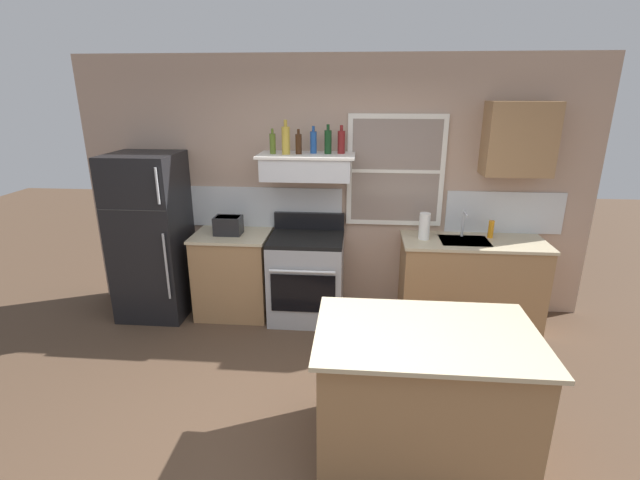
{
  "coord_description": "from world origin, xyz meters",
  "views": [
    {
      "loc": [
        0.28,
        -2.57,
        2.36
      ],
      "look_at": [
        -0.05,
        1.2,
        1.1
      ],
      "focal_mm": 25.57,
      "sensor_mm": 36.0,
      "label": 1
    }
  ],
  "objects_px": {
    "stove_range": "(307,277)",
    "bottle_champagne_gold_foil": "(286,140)",
    "bottle_dark_green_wine": "(328,141)",
    "paper_towel_roll": "(424,226)",
    "dish_soap_bottle": "(491,229)",
    "toaster": "(228,225)",
    "bottle_brown_stout": "(299,144)",
    "refrigerator": "(151,237)",
    "bottle_blue_liqueur": "(313,142)",
    "kitchen_island": "(422,393)",
    "bottle_red_label_wine": "(341,142)",
    "bottle_olive_oil_square": "(273,143)"
  },
  "relations": [
    {
      "from": "stove_range",
      "to": "bottle_champagne_gold_foil",
      "type": "bearing_deg",
      "value": 165.61
    },
    {
      "from": "bottle_dark_green_wine",
      "to": "paper_towel_roll",
      "type": "height_order",
      "value": "bottle_dark_green_wine"
    },
    {
      "from": "bottle_dark_green_wine",
      "to": "dish_soap_bottle",
      "type": "relative_size",
      "value": 1.59
    },
    {
      "from": "toaster",
      "to": "stove_range",
      "type": "bearing_deg",
      "value": -1.41
    },
    {
      "from": "bottle_dark_green_wine",
      "to": "dish_soap_bottle",
      "type": "distance_m",
      "value": 1.88
    },
    {
      "from": "bottle_brown_stout",
      "to": "dish_soap_bottle",
      "type": "height_order",
      "value": "bottle_brown_stout"
    },
    {
      "from": "toaster",
      "to": "dish_soap_bottle",
      "type": "height_order",
      "value": "toaster"
    },
    {
      "from": "paper_towel_roll",
      "to": "dish_soap_bottle",
      "type": "distance_m",
      "value": 0.69
    },
    {
      "from": "stove_range",
      "to": "dish_soap_bottle",
      "type": "distance_m",
      "value": 1.96
    },
    {
      "from": "paper_towel_roll",
      "to": "bottle_dark_green_wine",
      "type": "bearing_deg",
      "value": 174.8
    },
    {
      "from": "refrigerator",
      "to": "toaster",
      "type": "bearing_deg",
      "value": 2.98
    },
    {
      "from": "bottle_blue_liqueur",
      "to": "paper_towel_roll",
      "type": "relative_size",
      "value": 0.99
    },
    {
      "from": "bottle_dark_green_wine",
      "to": "refrigerator",
      "type": "bearing_deg",
      "value": -175.39
    },
    {
      "from": "bottle_brown_stout",
      "to": "kitchen_island",
      "type": "height_order",
      "value": "bottle_brown_stout"
    },
    {
      "from": "bottle_brown_stout",
      "to": "bottle_red_label_wine",
      "type": "bearing_deg",
      "value": 10.69
    },
    {
      "from": "bottle_olive_oil_square",
      "to": "dish_soap_bottle",
      "type": "relative_size",
      "value": 1.36
    },
    {
      "from": "toaster",
      "to": "bottle_dark_green_wine",
      "type": "relative_size",
      "value": 1.04
    },
    {
      "from": "bottle_blue_liqueur",
      "to": "kitchen_island",
      "type": "distance_m",
      "value": 2.61
    },
    {
      "from": "stove_range",
      "to": "bottle_olive_oil_square",
      "type": "relative_size",
      "value": 4.45
    },
    {
      "from": "stove_range",
      "to": "kitchen_island",
      "type": "xyz_separation_m",
      "value": [
        0.98,
        -1.86,
        -0.01
      ]
    },
    {
      "from": "bottle_dark_green_wine",
      "to": "bottle_champagne_gold_foil",
      "type": "bearing_deg",
      "value": -169.44
    },
    {
      "from": "bottle_olive_oil_square",
      "to": "bottle_red_label_wine",
      "type": "height_order",
      "value": "bottle_red_label_wine"
    },
    {
      "from": "bottle_brown_stout",
      "to": "bottle_dark_green_wine",
      "type": "bearing_deg",
      "value": 10.15
    },
    {
      "from": "bottle_red_label_wine",
      "to": "paper_towel_roll",
      "type": "relative_size",
      "value": 1.02
    },
    {
      "from": "bottle_red_label_wine",
      "to": "stove_range",
      "type": "bearing_deg",
      "value": -155.61
    },
    {
      "from": "bottle_brown_stout",
      "to": "kitchen_island",
      "type": "relative_size",
      "value": 0.17
    },
    {
      "from": "stove_range",
      "to": "bottle_olive_oil_square",
      "type": "bearing_deg",
      "value": 166.99
    },
    {
      "from": "bottle_champagne_gold_foil",
      "to": "paper_towel_roll",
      "type": "distance_m",
      "value": 1.63
    },
    {
      "from": "bottle_champagne_gold_foil",
      "to": "bottle_red_label_wine",
      "type": "xyz_separation_m",
      "value": [
        0.54,
        0.1,
        -0.02
      ]
    },
    {
      "from": "refrigerator",
      "to": "bottle_champagne_gold_foil",
      "type": "height_order",
      "value": "bottle_champagne_gold_foil"
    },
    {
      "from": "bottle_blue_liqueur",
      "to": "bottle_champagne_gold_foil",
      "type": "bearing_deg",
      "value": -160.41
    },
    {
      "from": "bottle_brown_stout",
      "to": "paper_towel_roll",
      "type": "relative_size",
      "value": 0.9
    },
    {
      "from": "bottle_olive_oil_square",
      "to": "paper_towel_roll",
      "type": "height_order",
      "value": "bottle_olive_oil_square"
    },
    {
      "from": "kitchen_island",
      "to": "bottle_champagne_gold_foil",
      "type": "bearing_deg",
      "value": 121.69
    },
    {
      "from": "toaster",
      "to": "bottle_red_label_wine",
      "type": "relative_size",
      "value": 1.07
    },
    {
      "from": "bottle_red_label_wine",
      "to": "dish_soap_bottle",
      "type": "height_order",
      "value": "bottle_red_label_wine"
    },
    {
      "from": "bottle_champagne_gold_foil",
      "to": "kitchen_island",
      "type": "xyz_separation_m",
      "value": [
        1.18,
        -1.91,
        -1.43
      ]
    },
    {
      "from": "toaster",
      "to": "stove_range",
      "type": "xyz_separation_m",
      "value": [
        0.82,
        -0.02,
        -0.54
      ]
    },
    {
      "from": "dish_soap_bottle",
      "to": "toaster",
      "type": "bearing_deg",
      "value": -177.52
    },
    {
      "from": "stove_range",
      "to": "kitchen_island",
      "type": "bearing_deg",
      "value": -62.19
    },
    {
      "from": "toaster",
      "to": "bottle_dark_green_wine",
      "type": "xyz_separation_m",
      "value": [
        1.03,
        0.11,
        0.86
      ]
    },
    {
      "from": "dish_soap_bottle",
      "to": "bottle_brown_stout",
      "type": "bearing_deg",
      "value": -178.2
    },
    {
      "from": "toaster",
      "to": "bottle_champagne_gold_foil",
      "type": "relative_size",
      "value": 0.9
    },
    {
      "from": "stove_range",
      "to": "refrigerator",
      "type": "bearing_deg",
      "value": -179.2
    },
    {
      "from": "bottle_dark_green_wine",
      "to": "kitchen_island",
      "type": "distance_m",
      "value": 2.55
    },
    {
      "from": "bottle_blue_liqueur",
      "to": "bottle_brown_stout",
      "type": "bearing_deg",
      "value": -153.93
    },
    {
      "from": "bottle_dark_green_wine",
      "to": "toaster",
      "type": "bearing_deg",
      "value": -174.09
    },
    {
      "from": "bottle_champagne_gold_foil",
      "to": "bottle_brown_stout",
      "type": "bearing_deg",
      "value": 11.5
    },
    {
      "from": "bottle_blue_liqueur",
      "to": "bottle_dark_green_wine",
      "type": "bearing_deg",
      "value": -6.7
    },
    {
      "from": "kitchen_island",
      "to": "toaster",
      "type": "bearing_deg",
      "value": 133.8
    }
  ]
}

